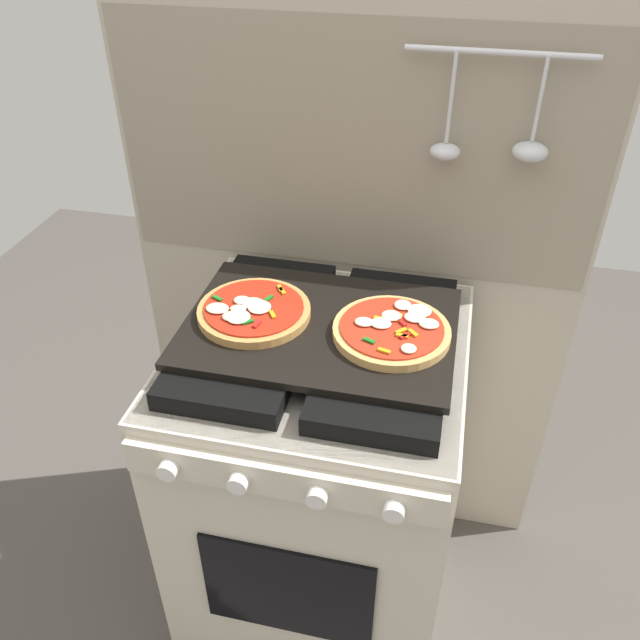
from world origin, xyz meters
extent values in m
plane|color=#4C4742|center=(0.00, 0.00, 0.00)|extent=(4.00, 4.00, 0.00)
cube|color=#B2A893|center=(0.00, 0.34, 0.78)|extent=(1.10, 0.03, 1.55)
cube|color=gray|center=(0.00, 0.32, 1.15)|extent=(1.08, 0.00, 0.56)
cylinder|color=silver|center=(0.28, 0.29, 1.38)|extent=(0.36, 0.01, 0.01)
cylinder|color=silver|center=(0.20, 0.29, 1.29)|extent=(0.01, 0.01, 0.18)
ellipsoid|color=silver|center=(0.20, 0.29, 1.18)|extent=(0.06, 0.05, 0.03)
cylinder|color=silver|center=(0.37, 0.29, 1.30)|extent=(0.01, 0.01, 0.16)
ellipsoid|color=silver|center=(0.37, 0.29, 1.20)|extent=(0.07, 0.06, 0.04)
cube|color=beige|center=(0.00, 0.00, 0.43)|extent=(0.60, 0.60, 0.86)
cube|color=black|center=(0.00, 0.00, 0.85)|extent=(0.59, 0.59, 0.01)
cube|color=black|center=(-0.14, 0.00, 0.88)|extent=(0.24, 0.51, 0.04)
cube|color=black|center=(0.14, 0.00, 0.88)|extent=(0.24, 0.51, 0.04)
cube|color=beige|center=(0.00, -0.31, 0.80)|extent=(0.58, 0.02, 0.07)
cylinder|color=silver|center=(-0.20, -0.33, 0.80)|extent=(0.04, 0.02, 0.04)
cylinder|color=silver|center=(-0.07, -0.33, 0.80)|extent=(0.04, 0.02, 0.04)
cylinder|color=silver|center=(0.07, -0.33, 0.80)|extent=(0.04, 0.02, 0.04)
cylinder|color=silver|center=(0.20, -0.33, 0.80)|extent=(0.04, 0.02, 0.04)
cube|color=black|center=(0.00, -0.30, 0.45)|extent=(0.36, 0.01, 0.28)
cube|color=black|center=(0.00, 0.00, 0.91)|extent=(0.54, 0.38, 0.02)
cylinder|color=#C18947|center=(-0.14, 0.00, 0.93)|extent=(0.23, 0.23, 0.02)
cylinder|color=#AD2614|center=(-0.14, 0.00, 0.94)|extent=(0.20, 0.20, 0.00)
ellipsoid|color=beige|center=(-0.17, 0.01, 0.94)|extent=(0.03, 0.03, 0.01)
ellipsoid|color=beige|center=(-0.12, -0.01, 0.94)|extent=(0.05, 0.05, 0.01)
ellipsoid|color=beige|center=(-0.14, 0.01, 0.94)|extent=(0.05, 0.04, 0.01)
ellipsoid|color=beige|center=(-0.15, -0.05, 0.94)|extent=(0.05, 0.05, 0.01)
ellipsoid|color=beige|center=(-0.20, -0.03, 0.94)|extent=(0.05, 0.04, 0.01)
ellipsoid|color=beige|center=(-0.16, -0.02, 0.94)|extent=(0.03, 0.03, 0.01)
ellipsoid|color=beige|center=(-0.17, -0.05, 0.94)|extent=(0.03, 0.03, 0.01)
cube|color=#19721E|center=(-0.13, -0.06, 0.94)|extent=(0.02, 0.02, 0.00)
cube|color=red|center=(-0.11, -0.06, 0.94)|extent=(0.01, 0.03, 0.00)
cube|color=gold|center=(-0.14, -0.01, 0.94)|extent=(0.03, 0.02, 0.00)
cube|color=gold|center=(-0.09, -0.02, 0.94)|extent=(0.02, 0.02, 0.00)
cube|color=red|center=(-0.12, 0.00, 0.94)|extent=(0.02, 0.03, 0.00)
cube|color=gold|center=(-0.10, 0.06, 0.94)|extent=(0.02, 0.02, 0.00)
cube|color=red|center=(-0.16, -0.04, 0.94)|extent=(0.02, 0.01, 0.00)
cube|color=#19721E|center=(-0.11, 0.03, 0.94)|extent=(0.02, 0.03, 0.00)
cube|color=#19721E|center=(-0.22, 0.01, 0.94)|extent=(0.03, 0.02, 0.00)
cube|color=gold|center=(-0.10, 0.07, 0.94)|extent=(0.02, 0.02, 0.00)
cylinder|color=tan|center=(0.14, -0.01, 0.93)|extent=(0.23, 0.23, 0.02)
cylinder|color=#B72D19|center=(0.14, -0.01, 0.94)|extent=(0.20, 0.20, 0.00)
ellipsoid|color=#F4EACC|center=(0.14, 0.02, 0.94)|extent=(0.04, 0.04, 0.01)
ellipsoid|color=#F4EACC|center=(0.16, 0.07, 0.94)|extent=(0.03, 0.04, 0.01)
ellipsoid|color=#F4EACC|center=(0.18, -0.07, 0.94)|extent=(0.03, 0.03, 0.01)
ellipsoid|color=#F4EACC|center=(0.21, 0.01, 0.94)|extent=(0.04, 0.03, 0.01)
ellipsoid|color=#F4EACC|center=(0.19, 0.05, 0.94)|extent=(0.05, 0.05, 0.01)
ellipsoid|color=#F4EACC|center=(0.18, 0.03, 0.94)|extent=(0.04, 0.04, 0.01)
ellipsoid|color=#F4EACC|center=(0.12, -0.01, 0.94)|extent=(0.04, 0.04, 0.01)
ellipsoid|color=#F4EACC|center=(0.09, -0.01, 0.94)|extent=(0.04, 0.03, 0.01)
cube|color=gold|center=(0.13, 0.00, 0.94)|extent=(0.02, 0.02, 0.00)
cube|color=gold|center=(0.15, 0.02, 0.94)|extent=(0.01, 0.03, 0.00)
cube|color=gold|center=(0.14, -0.09, 0.94)|extent=(0.03, 0.01, 0.00)
cube|color=#19721E|center=(0.11, -0.06, 0.94)|extent=(0.03, 0.02, 0.00)
cube|color=red|center=(0.16, 0.01, 0.94)|extent=(0.02, 0.02, 0.00)
cube|color=gold|center=(0.12, 0.01, 0.94)|extent=(0.02, 0.01, 0.00)
cube|color=gold|center=(0.16, -0.02, 0.94)|extent=(0.02, 0.02, 0.00)
cube|color=gold|center=(0.17, 0.06, 0.94)|extent=(0.02, 0.02, 0.00)
cube|color=gold|center=(0.19, -0.02, 0.94)|extent=(0.02, 0.02, 0.00)
cube|color=red|center=(0.17, -0.03, 0.94)|extent=(0.02, 0.02, 0.00)
cube|color=gold|center=(0.17, -0.04, 0.94)|extent=(0.02, 0.01, 0.00)
camera|label=1|loc=(0.23, -1.03, 1.69)|focal=36.71mm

